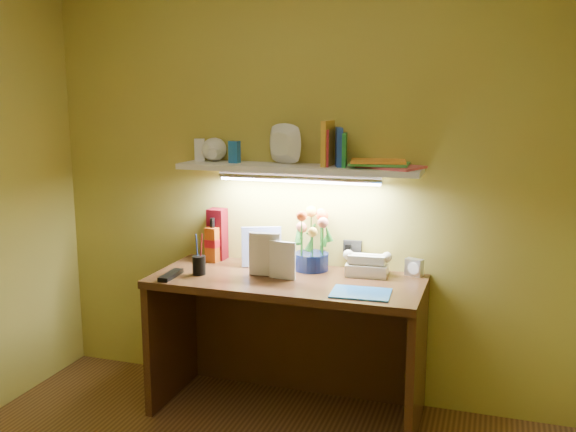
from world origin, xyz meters
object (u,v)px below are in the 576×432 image
object	(u,v)px
flower_bouquet	(312,241)
desk_clock	(414,267)
desk	(287,346)
telephone	(367,263)
whisky_bottle	(213,240)

from	to	relation	value
flower_bouquet	desk_clock	xyz separation A→B (m)	(0.54, 0.06, -0.12)
desk	flower_bouquet	distance (m)	0.57
flower_bouquet	telephone	xyz separation A→B (m)	(0.31, -0.00, -0.10)
desk	desk_clock	size ratio (longest dim) A/B	15.54
flower_bouquet	desk_clock	bearing A→B (deg)	5.98
desk	desk_clock	world-z (taller)	desk_clock
desk	flower_bouquet	bearing A→B (deg)	67.53
flower_bouquet	desk_clock	size ratio (longest dim) A/B	3.59
whisky_bottle	flower_bouquet	bearing A→B (deg)	0.76
telephone	desk_clock	distance (m)	0.24
flower_bouquet	telephone	world-z (taller)	flower_bouquet
telephone	whisky_bottle	xyz separation A→B (m)	(-0.88, -0.00, 0.06)
flower_bouquet	desk_clock	world-z (taller)	flower_bouquet
desk	telephone	distance (m)	0.61
flower_bouquet	whisky_bottle	distance (m)	0.58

